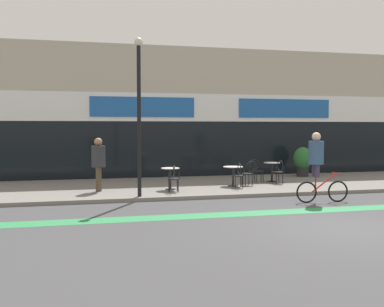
# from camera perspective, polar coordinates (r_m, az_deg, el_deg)

# --- Properties ---
(ground_plane) EXTENTS (120.00, 120.00, 0.00)m
(ground_plane) POSITION_cam_1_polar(r_m,az_deg,el_deg) (10.88, 18.54, -8.85)
(ground_plane) COLOR #424244
(sidewalk_slab) EXTENTS (40.00, 5.50, 0.12)m
(sidewalk_slab) POSITION_cam_1_polar(r_m,az_deg,el_deg) (17.36, 5.71, -3.96)
(sidewalk_slab) COLOR slate
(sidewalk_slab) RESTS_ON ground
(storefront_facade) EXTENTS (40.00, 4.06, 5.74)m
(storefront_facade) POSITION_cam_1_polar(r_m,az_deg,el_deg) (21.73, 1.63, 4.92)
(storefront_facade) COLOR #B2A899
(storefront_facade) RESTS_ON ground
(bike_lane_stripe) EXTENTS (36.00, 0.70, 0.01)m
(bike_lane_stripe) POSITION_cam_1_polar(r_m,az_deg,el_deg) (12.58, 13.68, -7.11)
(bike_lane_stripe) COLOR #2D844C
(bike_lane_stripe) RESTS_ON ground
(bistro_table_0) EXTENTS (0.64, 0.64, 0.75)m
(bistro_table_0) POSITION_cam_1_polar(r_m,az_deg,el_deg) (15.45, -2.76, -2.66)
(bistro_table_0) COLOR black
(bistro_table_0) RESTS_ON sidewalk_slab
(bistro_table_1) EXTENTS (0.73, 0.73, 0.71)m
(bistro_table_1) POSITION_cam_1_polar(r_m,az_deg,el_deg) (16.51, 5.23, -2.34)
(bistro_table_1) COLOR black
(bistro_table_1) RESTS_ON sidewalk_slab
(bistro_table_2) EXTENTS (0.64, 0.64, 0.77)m
(bistro_table_2) POSITION_cam_1_polar(r_m,az_deg,el_deg) (17.95, 10.10, -1.83)
(bistro_table_2) COLOR black
(bistro_table_2) RESTS_ON sidewalk_slab
(cafe_chair_0_near) EXTENTS (0.43, 0.59, 0.90)m
(cafe_chair_0_near) POSITION_cam_1_polar(r_m,az_deg,el_deg) (14.84, -2.33, -2.95)
(cafe_chair_0_near) COLOR black
(cafe_chair_0_near) RESTS_ON sidewalk_slab
(cafe_chair_1_near) EXTENTS (0.43, 0.59, 0.90)m
(cafe_chair_1_near) POSITION_cam_1_polar(r_m,az_deg,el_deg) (15.92, 5.94, -2.54)
(cafe_chair_1_near) COLOR black
(cafe_chair_1_near) RESTS_ON sidewalk_slab
(cafe_chair_1_side) EXTENTS (0.59, 0.43, 0.90)m
(cafe_chair_1_side) POSITION_cam_1_polar(r_m,az_deg,el_deg) (16.73, 7.26, -2.26)
(cafe_chair_1_side) COLOR black
(cafe_chair_1_side) RESTS_ON sidewalk_slab
(cafe_chair_2_near) EXTENTS (0.45, 0.60, 0.90)m
(cafe_chair_2_near) POSITION_cam_1_polar(r_m,az_deg,el_deg) (17.38, 10.96, -2.08)
(cafe_chair_2_near) COLOR black
(cafe_chair_2_near) RESTS_ON sidewalk_slab
(cafe_chair_2_side) EXTENTS (0.59, 0.44, 0.90)m
(cafe_chair_2_side) POSITION_cam_1_polar(r_m,az_deg,el_deg) (17.71, 8.24, -1.95)
(cafe_chair_2_side) COLOR black
(cafe_chair_2_side) RESTS_ON sidewalk_slab
(planter_pot) EXTENTS (0.81, 0.81, 1.28)m
(planter_pot) POSITION_cam_1_polar(r_m,az_deg,el_deg) (20.15, 13.88, -0.83)
(planter_pot) COLOR #232326
(planter_pot) RESTS_ON sidewalk_slab
(lamp_post) EXTENTS (0.26, 0.26, 4.88)m
(lamp_post) POSITION_cam_1_polar(r_m,az_deg,el_deg) (13.95, -6.75, 6.16)
(lamp_post) COLOR black
(lamp_post) RESTS_ON sidewalk_slab
(cyclist_1) EXTENTS (1.66, 0.52, 2.12)m
(cyclist_1) POSITION_cam_1_polar(r_m,az_deg,el_deg) (13.92, 15.64, -0.93)
(cyclist_1) COLOR black
(cyclist_1) RESTS_ON ground
(pedestrian_near_end) EXTENTS (0.55, 0.55, 1.80)m
(pedestrian_near_end) POSITION_cam_1_polar(r_m,az_deg,el_deg) (15.27, -11.80, -0.77)
(pedestrian_near_end) COLOR #4C3D2D
(pedestrian_near_end) RESTS_ON sidewalk_slab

